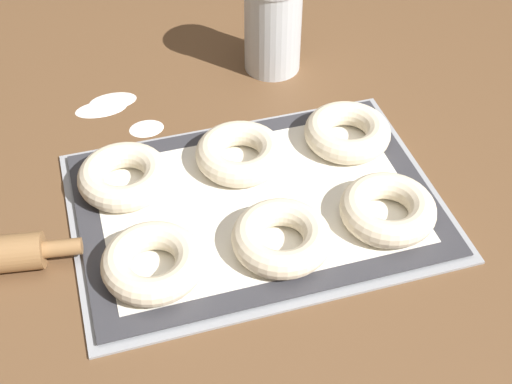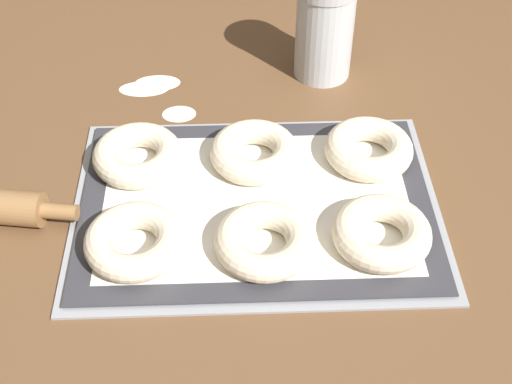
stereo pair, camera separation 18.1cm
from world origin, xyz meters
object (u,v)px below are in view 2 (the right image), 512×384
object	(u,v)px
bagel_front_left	(135,241)
flour_canister	(325,29)
bagel_front_right	(382,233)
bagel_back_right	(369,149)
bagel_back_left	(137,155)
bagel_back_center	(254,152)
baking_tray	(256,205)
bagel_front_center	(264,241)

from	to	relation	value
bagel_front_left	flour_canister	distance (m)	0.52
bagel_front_right	flour_canister	size ratio (longest dim) A/B	0.77
bagel_front_left	bagel_back_right	distance (m)	0.38
bagel_back_left	bagel_back_center	distance (m)	0.18
baking_tray	bagel_front_left	xyz separation A→B (m)	(-0.16, -0.09, 0.03)
bagel_front_center	baking_tray	bearing A→B (deg)	94.82
bagel_front_right	bagel_front_center	bearing A→B (deg)	-176.90
bagel_front_left	bagel_back_left	bearing A→B (deg)	93.48
baking_tray	bagel_front_right	size ratio (longest dim) A/B	3.92
flour_canister	bagel_back_center	bearing A→B (deg)	-117.37
bagel_back_right	bagel_back_center	bearing A→B (deg)	-179.71
bagel_front_left	bagel_back_left	world-z (taller)	same
bagel_front_center	bagel_back_right	distance (m)	0.25
bagel_front_left	bagel_back_center	bearing A→B (deg)	46.51
flour_canister	baking_tray	bearing A→B (deg)	-111.10
bagel_back_right	flour_canister	size ratio (longest dim) A/B	0.77
bagel_front_center	bagel_back_center	world-z (taller)	same
bagel_back_right	bagel_front_left	bearing A→B (deg)	-152.64
baking_tray	bagel_back_right	xyz separation A→B (m)	(0.17, 0.09, 0.03)
baking_tray	flour_canister	xyz separation A→B (m)	(0.13, 0.33, 0.08)
bagel_front_left	bagel_front_right	bearing A→B (deg)	0.47
baking_tray	bagel_back_center	world-z (taller)	bagel_back_center
bagel_front_center	bagel_back_left	distance (m)	0.26
baking_tray	bagel_back_left	xyz separation A→B (m)	(-0.17, 0.09, 0.03)
baking_tray	flour_canister	size ratio (longest dim) A/B	3.02
bagel_back_center	flour_canister	world-z (taller)	flour_canister
bagel_front_center	flour_canister	size ratio (longest dim) A/B	0.77
bagel_front_center	bagel_back_left	xyz separation A→B (m)	(-0.18, 0.18, 0.00)
bagel_back_right	bagel_front_center	bearing A→B (deg)	-132.55
bagel_front_left	bagel_back_right	size ratio (longest dim) A/B	1.00
bagel_front_right	bagel_back_left	size ratio (longest dim) A/B	1.00
bagel_front_right	bagel_back_right	size ratio (longest dim) A/B	1.00
flour_canister	bagel_back_right	bearing A→B (deg)	-79.66
bagel_front_left	bagel_front_center	xyz separation A→B (m)	(0.17, -0.01, 0.00)
bagel_front_left	baking_tray	bearing A→B (deg)	28.01
bagel_front_center	bagel_front_right	xyz separation A→B (m)	(0.16, 0.01, 0.00)
bagel_front_right	bagel_back_center	xyz separation A→B (m)	(-0.16, 0.17, 0.00)
flour_canister	bagel_front_center	bearing A→B (deg)	-105.81
baking_tray	flour_canister	distance (m)	0.37
bagel_back_left	bagel_front_right	bearing A→B (deg)	-26.58
bagel_back_center	bagel_back_left	bearing A→B (deg)	-179.63
bagel_back_center	bagel_front_left	bearing A→B (deg)	-133.49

